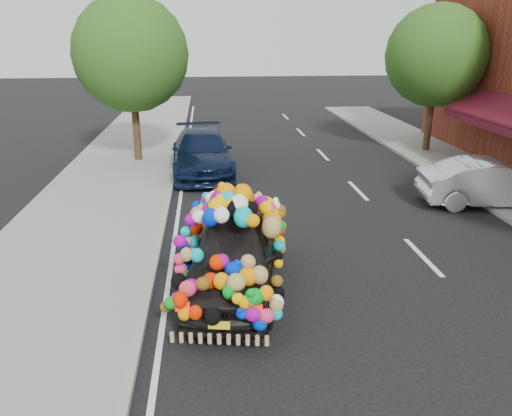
{
  "coord_description": "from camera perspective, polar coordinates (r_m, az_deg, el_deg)",
  "views": [
    {
      "loc": [
        -1.13,
        -9.77,
        4.74
      ],
      "look_at": [
        -0.08,
        0.86,
        0.99
      ],
      "focal_mm": 35.0,
      "sensor_mm": 36.0,
      "label": 1
    }
  ],
  "objects": [
    {
      "name": "plush_art_car",
      "position": [
        9.49,
        -2.63,
        -3.59
      ],
      "size": [
        2.69,
        4.57,
        2.05
      ],
      "rotation": [
        0.0,
        0.0,
        -0.16
      ],
      "color": "black",
      "rests_on": "ground"
    },
    {
      "name": "tree_near_sidewalk",
      "position": [
        19.47,
        -14.15,
        16.68
      ],
      "size": [
        4.2,
        4.2,
        6.13
      ],
      "color": "#332114",
      "rests_on": "ground"
    },
    {
      "name": "sidewalk",
      "position": [
        11.29,
        -21.54,
        -6.6
      ],
      "size": [
        4.0,
        60.0,
        0.12
      ],
      "primitive_type": "cube",
      "color": "gray",
      "rests_on": "ground"
    },
    {
      "name": "tree_far_b",
      "position": [
        21.79,
        19.92,
        16.02
      ],
      "size": [
        4.0,
        4.0,
        5.9
      ],
      "color": "#332114",
      "rests_on": "ground"
    },
    {
      "name": "kerb",
      "position": [
        10.9,
        -11.6,
        -6.47
      ],
      "size": [
        0.15,
        60.0,
        0.13
      ],
      "primitive_type": "cube",
      "color": "gray",
      "rests_on": "ground"
    },
    {
      "name": "ground",
      "position": [
        10.92,
        0.86,
        -6.38
      ],
      "size": [
        100.0,
        100.0,
        0.0
      ],
      "primitive_type": "plane",
      "color": "black",
      "rests_on": "ground"
    },
    {
      "name": "lane_markings",
      "position": [
        11.84,
        18.51,
        -5.28
      ],
      "size": [
        6.0,
        50.0,
        0.01
      ],
      "primitive_type": null,
      "color": "silver",
      "rests_on": "ground"
    },
    {
      "name": "silver_hatchback",
      "position": [
        15.86,
        25.45,
        2.58
      ],
      "size": [
        4.24,
        1.94,
        1.35
      ],
      "primitive_type": "imported",
      "rotation": [
        0.0,
        0.0,
        1.44
      ],
      "color": "silver",
      "rests_on": "ground"
    },
    {
      "name": "navy_sedan",
      "position": [
        17.92,
        -6.22,
        6.31
      ],
      "size": [
        2.3,
        5.14,
        1.46
      ],
      "primitive_type": "imported",
      "rotation": [
        0.0,
        0.0,
        0.05
      ],
      "color": "black",
      "rests_on": "ground"
    }
  ]
}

